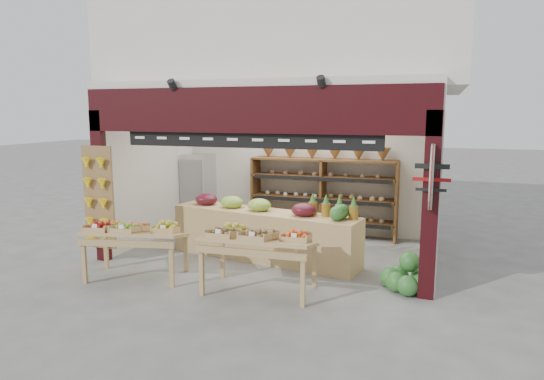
{
  "coord_description": "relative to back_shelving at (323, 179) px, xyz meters",
  "views": [
    {
      "loc": [
        2.84,
        -7.98,
        2.62
      ],
      "look_at": [
        0.14,
        -0.2,
        1.29
      ],
      "focal_mm": 32.0,
      "sensor_mm": 36.0,
      "label": 1
    }
  ],
  "objects": [
    {
      "name": "display_table_left",
      "position": [
        -2.28,
        -3.6,
        -0.46
      ],
      "size": [
        1.65,
        1.14,
        0.97
      ],
      "color": "tan",
      "rests_on": "ground"
    },
    {
      "name": "shop_structure",
      "position": [
        -0.53,
        -0.33,
        2.71
      ],
      "size": [
        6.36,
        5.12,
        5.4
      ],
      "color": "silver",
      "rests_on": "ground"
    },
    {
      "name": "refrigerator",
      "position": [
        -2.93,
        -0.07,
        -0.37
      ],
      "size": [
        0.65,
        0.65,
        1.67
      ],
      "primitive_type": "cube",
      "rotation": [
        0.0,
        0.0,
        0.01
      ],
      "color": "silver",
      "rests_on": "ground"
    },
    {
      "name": "back_shelving",
      "position": [
        0.0,
        0.0,
        0.0
      ],
      "size": [
        3.11,
        0.51,
        1.91
      ],
      "color": "brown",
      "rests_on": "ground"
    },
    {
      "name": "cardboard_stack",
      "position": [
        -1.93,
        -1.3,
        -0.97
      ],
      "size": [
        1.07,
        0.77,
        0.65
      ],
      "color": "beige",
      "rests_on": "ground"
    },
    {
      "name": "display_table_right",
      "position": [
        -0.18,
        -3.51,
        -0.42
      ],
      "size": [
        1.65,
        0.97,
        1.03
      ],
      "color": "tan",
      "rests_on": "ground"
    },
    {
      "name": "banana_board",
      "position": [
        -3.26,
        -3.12,
        -0.09
      ],
      "size": [
        0.6,
        0.15,
        1.8
      ],
      "color": "olive",
      "rests_on": "ground"
    },
    {
      "name": "gift_sign",
      "position": [
        2.22,
        -3.09,
        0.54
      ],
      "size": [
        0.04,
        0.93,
        0.92
      ],
      "color": "#A3CEB8",
      "rests_on": "ground"
    },
    {
      "name": "mid_counter",
      "position": [
        -0.61,
        -2.01,
        -0.73
      ],
      "size": [
        3.58,
        1.28,
        1.1
      ],
      "color": "tan",
      "rests_on": "ground"
    },
    {
      "name": "watermelon_pile",
      "position": [
        1.93,
        -2.77,
        -1.02
      ],
      "size": [
        0.75,
        0.75,
        0.59
      ],
      "color": "#18481C",
      "rests_on": "ground"
    },
    {
      "name": "ground",
      "position": [
        -0.53,
        -1.95,
        -1.21
      ],
      "size": [
        60.0,
        60.0,
        0.0
      ],
      "primitive_type": "plane",
      "color": "slate",
      "rests_on": "ground"
    }
  ]
}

